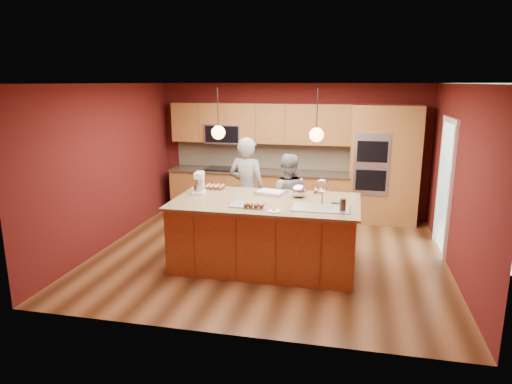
% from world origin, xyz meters
% --- Properties ---
extents(floor, '(5.50, 5.50, 0.00)m').
position_xyz_m(floor, '(0.00, 0.00, 0.00)').
color(floor, '#422411').
rests_on(floor, ground).
extents(ceiling, '(5.50, 5.50, 0.00)m').
position_xyz_m(ceiling, '(0.00, 0.00, 2.70)').
color(ceiling, white).
rests_on(ceiling, ground).
extents(wall_back, '(5.50, 0.00, 5.50)m').
position_xyz_m(wall_back, '(0.00, 2.50, 1.35)').
color(wall_back, '#4E1311').
rests_on(wall_back, ground).
extents(wall_front, '(5.50, 0.00, 5.50)m').
position_xyz_m(wall_front, '(0.00, -2.50, 1.35)').
color(wall_front, '#4E1311').
rests_on(wall_front, ground).
extents(wall_left, '(0.00, 5.00, 5.00)m').
position_xyz_m(wall_left, '(-2.75, 0.00, 1.35)').
color(wall_left, '#4E1311').
rests_on(wall_left, ground).
extents(wall_right, '(0.00, 5.00, 5.00)m').
position_xyz_m(wall_right, '(2.75, 0.00, 1.35)').
color(wall_right, '#4E1311').
rests_on(wall_right, ground).
extents(cabinet_run, '(3.74, 0.64, 2.30)m').
position_xyz_m(cabinet_run, '(-0.68, 2.25, 0.98)').
color(cabinet_run, brown).
rests_on(cabinet_run, floor).
extents(oven_column, '(1.30, 0.62, 2.30)m').
position_xyz_m(oven_column, '(1.85, 2.19, 1.15)').
color(oven_column, brown).
rests_on(oven_column, floor).
extents(doorway_trim, '(0.08, 1.11, 2.20)m').
position_xyz_m(doorway_trim, '(2.73, 0.80, 1.05)').
color(doorway_trim, white).
rests_on(doorway_trim, wall_right).
extents(pendant_left, '(0.20, 0.20, 0.80)m').
position_xyz_m(pendant_left, '(-0.70, -0.43, 2.00)').
color(pendant_left, black).
rests_on(pendant_left, ceiling).
extents(pendant_right, '(0.20, 0.20, 0.80)m').
position_xyz_m(pendant_right, '(0.74, -0.43, 2.00)').
color(pendant_right, black).
rests_on(pendant_right, ceiling).
extents(island, '(2.75, 1.53, 1.39)m').
position_xyz_m(island, '(0.04, -0.43, 0.52)').
color(island, brown).
rests_on(island, floor).
extents(person_left, '(0.74, 0.57, 1.82)m').
position_xyz_m(person_left, '(-0.51, 0.59, 0.91)').
color(person_left, black).
rests_on(person_left, floor).
extents(person_right, '(0.80, 0.64, 1.56)m').
position_xyz_m(person_right, '(0.19, 0.59, 0.78)').
color(person_right, slate).
rests_on(person_right, floor).
extents(stand_mixer, '(0.20, 0.27, 0.35)m').
position_xyz_m(stand_mixer, '(-1.07, -0.27, 1.16)').
color(stand_mixer, white).
rests_on(stand_mixer, island).
extents(sheet_cake, '(0.52, 0.44, 0.05)m').
position_xyz_m(sheet_cake, '(0.02, -0.02, 1.03)').
color(sheet_cake, silver).
rests_on(sheet_cake, island).
extents(cooling_rack, '(0.48, 0.35, 0.02)m').
position_xyz_m(cooling_rack, '(-0.18, -0.78, 1.02)').
color(cooling_rack, silver).
rests_on(cooling_rack, island).
extents(mixing_bowl, '(0.25, 0.25, 0.21)m').
position_xyz_m(mixing_bowl, '(0.47, -0.14, 1.11)').
color(mixing_bowl, silver).
rests_on(mixing_bowl, island).
extents(plate, '(0.18, 0.18, 0.01)m').
position_xyz_m(plate, '(0.25, -1.01, 1.02)').
color(plate, silver).
rests_on(plate, island).
extents(tumbler, '(0.08, 0.08, 0.16)m').
position_xyz_m(tumbler, '(1.15, -0.76, 1.09)').
color(tumbler, '#321A10').
rests_on(tumbler, island).
extents(phone, '(0.16, 0.11, 0.01)m').
position_xyz_m(phone, '(1.06, -0.42, 1.02)').
color(phone, black).
rests_on(phone, island).
extents(cupcakes_left, '(0.31, 0.24, 0.07)m').
position_xyz_m(cupcakes_left, '(-0.94, 0.11, 1.05)').
color(cupcakes_left, tan).
rests_on(cupcakes_left, island).
extents(cupcakes_rack, '(0.30, 0.15, 0.07)m').
position_xyz_m(cupcakes_rack, '(-0.06, -0.91, 1.06)').
color(cupcakes_rack, tan).
rests_on(cupcakes_rack, island).
extents(cupcakes_right, '(0.15, 0.15, 0.07)m').
position_xyz_m(cupcakes_right, '(0.74, 0.19, 1.05)').
color(cupcakes_right, tan).
rests_on(cupcakes_right, island).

